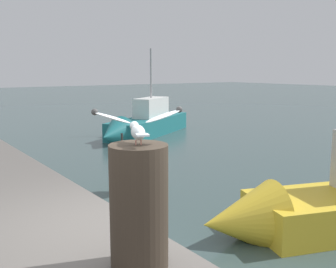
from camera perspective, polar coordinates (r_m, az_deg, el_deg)
The scene contains 4 objects.
mooring_post at distance 2.83m, azimuth -4.20°, elevation -10.39°, with size 0.41×0.41×0.89m, color #382D23.
seagull at distance 2.69m, azimuth -4.36°, elevation 1.15°, with size 0.38×0.60×0.26m.
boat_teal at distance 15.95m, azimuth -3.75°, elevation 1.33°, with size 4.06×5.73×3.75m.
channel_buoy at distance 8.67m, azimuth -6.55°, elevation -5.44°, with size 0.56×0.56×1.33m.
Camera 1 is at (2.82, -1.83, 2.67)m, focal length 42.38 mm.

